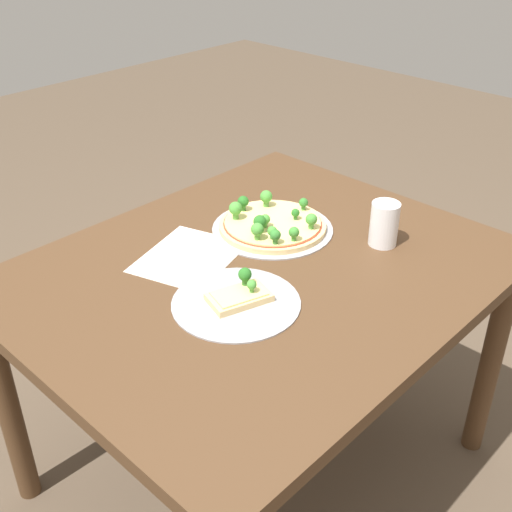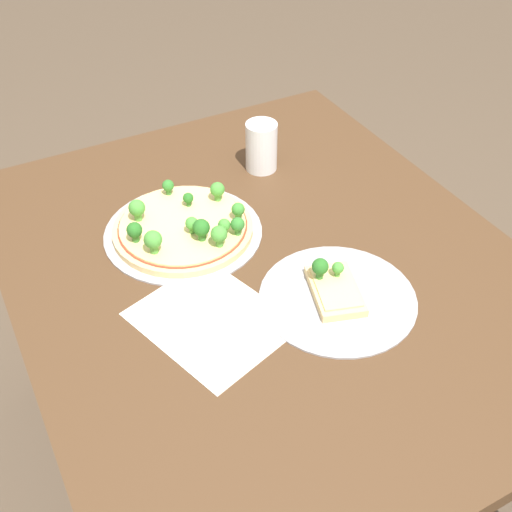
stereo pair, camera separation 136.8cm
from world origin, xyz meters
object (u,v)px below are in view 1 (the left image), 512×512
at_px(pizza_tray_slice, 238,299).
at_px(drinking_cup, 384,224).
at_px(pizza_tray_whole, 272,224).
at_px(dining_table, 260,296).

xyz_separation_m(pizza_tray_slice, drinking_cup, (0.44, -0.08, 0.05)).
bearing_deg(pizza_tray_slice, drinking_cup, -10.65).
bearing_deg(pizza_tray_slice, pizza_tray_whole, 29.96).
distance_m(dining_table, pizza_tray_slice, 0.18).
bearing_deg(dining_table, pizza_tray_whole, 34.22).
bearing_deg(drinking_cup, pizza_tray_slice, 169.35).
distance_m(pizza_tray_whole, drinking_cup, 0.30).
distance_m(dining_table, pizza_tray_whole, 0.22).
bearing_deg(drinking_cup, dining_table, 153.58).
distance_m(dining_table, drinking_cup, 0.36).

